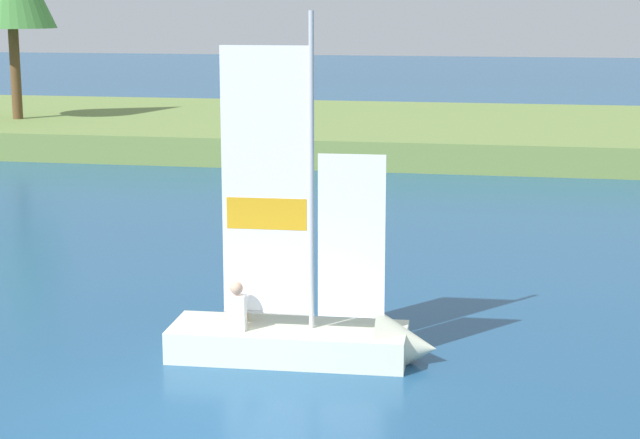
{
  "coord_description": "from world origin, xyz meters",
  "views": [
    {
      "loc": [
        4.27,
        -12.28,
        5.42
      ],
      "look_at": [
        0.43,
        8.01,
        1.2
      ],
      "focal_mm": 59.52,
      "sensor_mm": 36.0,
      "label": 1
    }
  ],
  "objects": [
    {
      "name": "ground_plane",
      "position": [
        0.0,
        0.0,
        0.0
      ],
      "size": [
        200.0,
        200.0,
        0.0
      ],
      "primitive_type": "plane",
      "color": "navy"
    },
    {
      "name": "sailboat",
      "position": [
        1.4,
        3.14,
        0.44
      ],
      "size": [
        4.18,
        1.41,
        5.63
      ],
      "rotation": [
        0.0,
        0.0,
        0.04
      ],
      "color": "silver",
      "rests_on": "ground"
    },
    {
      "name": "shore_bank",
      "position": [
        0.0,
        29.0,
        0.49
      ],
      "size": [
        80.0,
        14.6,
        0.99
      ],
      "primitive_type": "cube",
      "color": "olive",
      "rests_on": "ground"
    }
  ]
}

